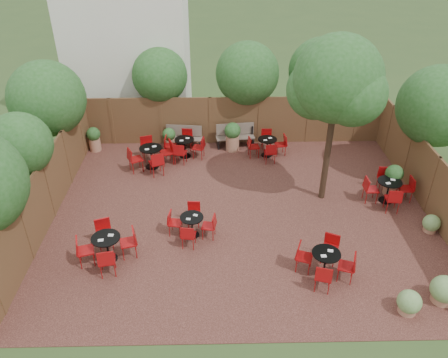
{
  "coord_description": "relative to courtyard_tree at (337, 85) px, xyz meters",
  "views": [
    {
      "loc": [
        -0.79,
        -11.55,
        8.53
      ],
      "look_at": [
        -0.54,
        0.5,
        1.0
      ],
      "focal_mm": 35.53,
      "sensor_mm": 36.0,
      "label": 1
    }
  ],
  "objects": [
    {
      "name": "overhang_foliage",
      "position": [
        -3.89,
        1.94,
        -1.24
      ],
      "size": [
        16.01,
        10.97,
        2.72
      ],
      "color": "#20511A",
      "rests_on": "ground"
    },
    {
      "name": "fence_back",
      "position": [
        -2.78,
        4.16,
        -3.0
      ],
      "size": [
        12.0,
        0.08,
        2.0
      ],
      "primitive_type": "cube",
      "color": "#50321D",
      "rests_on": "ground"
    },
    {
      "name": "park_bench_left",
      "position": [
        -4.86,
        3.78,
        -3.52
      ],
      "size": [
        1.5,
        0.65,
        0.9
      ],
      "rotation": [
        0.0,
        0.0,
        -0.12
      ],
      "color": "brown",
      "rests_on": "courtyard_paving"
    },
    {
      "name": "neighbour_building",
      "position": [
        -7.28,
        7.16,
        -0.0
      ],
      "size": [
        5.0,
        4.0,
        8.0
      ],
      "primitive_type": "cube",
      "color": "silver",
      "rests_on": "ground"
    },
    {
      "name": "fence_left",
      "position": [
        -8.78,
        -0.84,
        -3.0
      ],
      "size": [
        0.08,
        10.0,
        2.0
      ],
      "primitive_type": "cube",
      "color": "#50321D",
      "rests_on": "ground"
    },
    {
      "name": "ground",
      "position": [
        -2.78,
        -0.84,
        -4.0
      ],
      "size": [
        80.0,
        80.0,
        0.0
      ],
      "primitive_type": "plane",
      "color": "#354F23",
      "rests_on": "ground"
    },
    {
      "name": "low_shrubs",
      "position": [
        1.93,
        -4.2,
        -3.66
      ],
      "size": [
        2.41,
        3.66,
        0.75
      ],
      "color": "#A36D51",
      "rests_on": "courtyard_paving"
    },
    {
      "name": "fence_right",
      "position": [
        3.22,
        -0.84,
        -3.0
      ],
      "size": [
        0.08,
        10.0,
        2.0
      ],
      "primitive_type": "cube",
      "color": "#50321D",
      "rests_on": "ground"
    },
    {
      "name": "park_bench_right",
      "position": [
        -2.78,
        3.78,
        -3.49
      ],
      "size": [
        1.59,
        0.67,
        0.95
      ],
      "rotation": [
        0.0,
        0.0,
        0.12
      ],
      "color": "brown",
      "rests_on": "courtyard_paving"
    },
    {
      "name": "courtyard_paving",
      "position": [
        -2.78,
        -0.84,
        -3.99
      ],
      "size": [
        12.0,
        10.0,
        0.02
      ],
      "primitive_type": "cube",
      "color": "#371B16",
      "rests_on": "ground"
    },
    {
      "name": "courtyard_tree",
      "position": [
        0.0,
        0.0,
        0.0
      ],
      "size": [
        2.78,
        2.68,
        5.47
      ],
      "rotation": [
        0.0,
        0.0,
        0.19
      ],
      "color": "black",
      "rests_on": "courtyard_paving"
    },
    {
      "name": "bistro_tables",
      "position": [
        -3.22,
        -0.03,
        -3.54
      ],
      "size": [
        10.34,
        8.2,
        0.95
      ],
      "color": "black",
      "rests_on": "courtyard_paving"
    },
    {
      "name": "planters",
      "position": [
        -3.0,
        2.57,
        -3.4
      ],
      "size": [
        11.41,
        3.97,
        1.18
      ],
      "color": "#A36D51",
      "rests_on": "courtyard_paving"
    }
  ]
}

